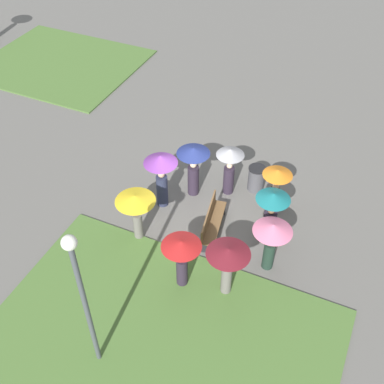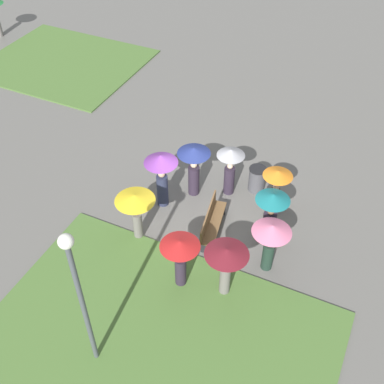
{
  "view_description": "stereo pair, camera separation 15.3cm",
  "coord_description": "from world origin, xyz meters",
  "px_view_note": "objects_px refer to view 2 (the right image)",
  "views": [
    {
      "loc": [
        -10.41,
        -4.45,
        11.18
      ],
      "look_at": [
        -0.53,
        0.03,
        1.1
      ],
      "focal_mm": 45.0,
      "sensor_mm": 36.0,
      "label": 1
    },
    {
      "loc": [
        -10.35,
        -4.59,
        11.18
      ],
      "look_at": [
        -0.53,
        0.03,
        1.1
      ],
      "focal_mm": 45.0,
      "sensor_mm": 36.0,
      "label": 2
    }
  ],
  "objects_px": {
    "lamp_post": "(78,288)",
    "crowd_person_purple": "(161,170)",
    "trash_bin": "(257,179)",
    "crowd_person_orange": "(277,184)",
    "park_bench": "(211,221)",
    "crowd_person_teal": "(271,211)",
    "crowd_person_grey": "(230,164)",
    "crowd_person_yellow": "(135,204)",
    "crowd_person_maroon": "(226,260)",
    "crowd_person_red": "(180,253)",
    "crowd_person_pink": "(271,236)",
    "crowd_person_navy": "(194,162)"
  },
  "relations": [
    {
      "from": "crowd_person_yellow",
      "to": "crowd_person_orange",
      "type": "height_order",
      "value": "crowd_person_orange"
    },
    {
      "from": "park_bench",
      "to": "crowd_person_teal",
      "type": "xyz_separation_m",
      "value": [
        0.41,
        -1.69,
        0.79
      ]
    },
    {
      "from": "crowd_person_orange",
      "to": "crowd_person_maroon",
      "type": "bearing_deg",
      "value": 90.51
    },
    {
      "from": "crowd_person_pink",
      "to": "crowd_person_red",
      "type": "height_order",
      "value": "crowd_person_red"
    },
    {
      "from": "trash_bin",
      "to": "crowd_person_purple",
      "type": "distance_m",
      "value": 3.38
    },
    {
      "from": "park_bench",
      "to": "crowd_person_yellow",
      "type": "xyz_separation_m",
      "value": [
        -1.13,
        1.95,
        0.92
      ]
    },
    {
      "from": "lamp_post",
      "to": "crowd_person_orange",
      "type": "relative_size",
      "value": 2.54
    },
    {
      "from": "lamp_post",
      "to": "crowd_person_teal",
      "type": "relative_size",
      "value": 2.35
    },
    {
      "from": "crowd_person_grey",
      "to": "crowd_person_red",
      "type": "height_order",
      "value": "crowd_person_grey"
    },
    {
      "from": "crowd_person_teal",
      "to": "crowd_person_red",
      "type": "distance_m",
      "value": 3.08
    },
    {
      "from": "trash_bin",
      "to": "crowd_person_yellow",
      "type": "xyz_separation_m",
      "value": [
        -3.6,
        2.55,
        0.93
      ]
    },
    {
      "from": "park_bench",
      "to": "lamp_post",
      "type": "bearing_deg",
      "value": 159.68
    },
    {
      "from": "crowd_person_maroon",
      "to": "crowd_person_orange",
      "type": "bearing_deg",
      "value": 81.99
    },
    {
      "from": "park_bench",
      "to": "crowd_person_grey",
      "type": "height_order",
      "value": "crowd_person_grey"
    },
    {
      "from": "crowd_person_teal",
      "to": "lamp_post",
      "type": "bearing_deg",
      "value": 83.96
    },
    {
      "from": "crowd_person_navy",
      "to": "crowd_person_yellow",
      "type": "bearing_deg",
      "value": 28.57
    },
    {
      "from": "park_bench",
      "to": "crowd_person_maroon",
      "type": "bearing_deg",
      "value": -157.87
    },
    {
      "from": "crowd_person_yellow",
      "to": "park_bench",
      "type": "bearing_deg",
      "value": 175.39
    },
    {
      "from": "crowd_person_yellow",
      "to": "crowd_person_navy",
      "type": "distance_m",
      "value": 2.63
    },
    {
      "from": "park_bench",
      "to": "crowd_person_grey",
      "type": "distance_m",
      "value": 2.08
    },
    {
      "from": "crowd_person_grey",
      "to": "crowd_person_pink",
      "type": "height_order",
      "value": "crowd_person_grey"
    },
    {
      "from": "lamp_post",
      "to": "crowd_person_grey",
      "type": "xyz_separation_m",
      "value": [
        7.04,
        -0.69,
        -1.68
      ]
    },
    {
      "from": "crowd_person_maroon",
      "to": "park_bench",
      "type": "bearing_deg",
      "value": 118.34
    },
    {
      "from": "lamp_post",
      "to": "crowd_person_purple",
      "type": "height_order",
      "value": "lamp_post"
    },
    {
      "from": "lamp_post",
      "to": "crowd_person_purple",
      "type": "distance_m",
      "value": 5.87
    },
    {
      "from": "trash_bin",
      "to": "crowd_person_orange",
      "type": "height_order",
      "value": "crowd_person_orange"
    },
    {
      "from": "trash_bin",
      "to": "crowd_person_teal",
      "type": "xyz_separation_m",
      "value": [
        -2.05,
        -1.09,
        0.8
      ]
    },
    {
      "from": "lamp_post",
      "to": "crowd_person_red",
      "type": "bearing_deg",
      "value": -17.19
    },
    {
      "from": "crowd_person_grey",
      "to": "park_bench",
      "type": "bearing_deg",
      "value": 178.92
    },
    {
      "from": "crowd_person_yellow",
      "to": "crowd_person_teal",
      "type": "distance_m",
      "value": 3.96
    },
    {
      "from": "park_bench",
      "to": "lamp_post",
      "type": "distance_m",
      "value": 5.71
    },
    {
      "from": "lamp_post",
      "to": "crowd_person_purple",
      "type": "bearing_deg",
      "value": 10.8
    },
    {
      "from": "park_bench",
      "to": "crowd_person_purple",
      "type": "xyz_separation_m",
      "value": [
        0.49,
        1.96,
        0.97
      ]
    },
    {
      "from": "crowd_person_yellow",
      "to": "crowd_person_purple",
      "type": "height_order",
      "value": "crowd_person_purple"
    },
    {
      "from": "park_bench",
      "to": "crowd_person_purple",
      "type": "distance_m",
      "value": 2.24
    },
    {
      "from": "crowd_person_maroon",
      "to": "crowd_person_pink",
      "type": "distance_m",
      "value": 1.55
    },
    {
      "from": "crowd_person_orange",
      "to": "park_bench",
      "type": "bearing_deg",
      "value": 52.25
    },
    {
      "from": "crowd_person_orange",
      "to": "crowd_person_pink",
      "type": "xyz_separation_m",
      "value": [
        -2.22,
        -0.55,
        0.07
      ]
    },
    {
      "from": "crowd_person_yellow",
      "to": "crowd_person_pink",
      "type": "relative_size",
      "value": 0.99
    },
    {
      "from": "park_bench",
      "to": "crowd_person_navy",
      "type": "height_order",
      "value": "crowd_person_navy"
    },
    {
      "from": "crowd_person_grey",
      "to": "crowd_person_orange",
      "type": "relative_size",
      "value": 1.02
    },
    {
      "from": "crowd_person_pink",
      "to": "crowd_person_navy",
      "type": "bearing_deg",
      "value": 173.17
    },
    {
      "from": "trash_bin",
      "to": "crowd_person_purple",
      "type": "height_order",
      "value": "crowd_person_purple"
    },
    {
      "from": "crowd_person_navy",
      "to": "crowd_person_red",
      "type": "height_order",
      "value": "crowd_person_navy"
    },
    {
      "from": "trash_bin",
      "to": "crowd_person_purple",
      "type": "bearing_deg",
      "value": 127.65
    },
    {
      "from": "crowd_person_maroon",
      "to": "crowd_person_yellow",
      "type": "bearing_deg",
      "value": 161.81
    },
    {
      "from": "park_bench",
      "to": "crowd_person_red",
      "type": "xyz_separation_m",
      "value": [
        -2.18,
        -0.01,
        0.84
      ]
    },
    {
      "from": "crowd_person_grey",
      "to": "crowd_person_teal",
      "type": "bearing_deg",
      "value": -135.96
    },
    {
      "from": "crowd_person_yellow",
      "to": "crowd_person_grey",
      "type": "xyz_separation_m",
      "value": [
        3.07,
        -1.75,
        -0.19
      ]
    },
    {
      "from": "crowd_person_purple",
      "to": "lamp_post",
      "type": "bearing_deg",
      "value": -8.1
    }
  ]
}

